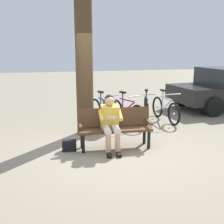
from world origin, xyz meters
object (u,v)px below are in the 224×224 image
bicycle_black (146,109)px  bicycle_green (104,112)px  litter_bin (110,115)px  tree_trunk (84,59)px  person_reading (110,120)px  bicycle_red (165,109)px  handbag (69,145)px  bench (114,125)px  bicycle_purple (126,112)px

bicycle_black → bicycle_green: same height
litter_bin → bicycle_black: (-1.29, -0.72, -0.06)m
tree_trunk → bicycle_green: bearing=-129.1°
person_reading → bicycle_green: person_reading is taller
bicycle_green → tree_trunk: bearing=-56.8°
bicycle_red → bicycle_black: 0.57m
handbag → tree_trunk: tree_trunk is taller
litter_bin → bench: bearing=81.7°
litter_bin → bicycle_green: 0.69m
handbag → litter_bin: (-1.19, -1.29, 0.30)m
bench → litter_bin: size_ratio=1.95×
litter_bin → bicycle_black: size_ratio=0.51×
person_reading → bicycle_black: (-1.61, -2.14, -0.31)m
handbag → tree_trunk: bearing=-114.0°
person_reading → handbag: 1.04m
handbag → bicycle_purple: bearing=-135.3°
tree_trunk → litter_bin: size_ratio=4.58×
person_reading → bicycle_black: bearing=-123.9°
tree_trunk → litter_bin: bearing=-170.6°
litter_bin → bicycle_green: size_ratio=0.51×
bench → bicycle_red: bearing=-135.0°
litter_bin → bicycle_red: bicycle_red is taller
bench → bicycle_red: bicycle_red is taller
tree_trunk → bicycle_red: 3.02m
person_reading → bicycle_purple: 2.14m
bicycle_black → litter_bin: bearing=-43.5°
bench → handbag: bearing=4.6°
litter_bin → tree_trunk: bearing=9.4°
bench → bicycle_purple: 1.92m
bicycle_purple → person_reading: bearing=-47.1°
person_reading → bicycle_red: person_reading is taller
bicycle_black → bicycle_green: size_ratio=1.00×
bicycle_purple → bicycle_green: 0.65m
bicycle_purple → litter_bin: bearing=-72.7°
tree_trunk → bicycle_black: tree_trunk is taller
bicycle_black → bicycle_purple: same height
tree_trunk → bicycle_purple: tree_trunk is taller
person_reading → bicycle_green: 2.16m
bench → bicycle_green: bearing=-91.9°
bicycle_red → bicycle_black: bearing=-111.1°
bicycle_black → bicycle_red: bearing=90.7°
handbag → bicycle_purple: bicycle_purple is taller
handbag → bicycle_red: bearing=-148.7°
bench → litter_bin: 1.28m
bicycle_black → bicycle_purple: 0.73m
person_reading → bicycle_purple: (-0.92, -1.91, -0.31)m
bench → tree_trunk: bearing=-64.3°
tree_trunk → bicycle_green: size_ratio=2.35×
bench → bicycle_red: size_ratio=0.97×
handbag → bicycle_black: bearing=-141.1°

